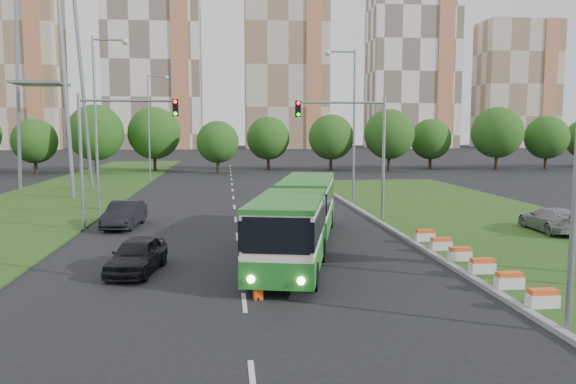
{
  "coord_description": "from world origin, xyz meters",
  "views": [
    {
      "loc": [
        -3.55,
        -24.85,
        5.96
      ],
      "look_at": [
        -0.29,
        4.82,
        2.6
      ],
      "focal_mm": 35.0,
      "sensor_mm": 36.0,
      "label": 1
    }
  ],
  "objects": [
    {
      "name": "grass_median",
      "position": [
        13.0,
        8.0,
        0.07
      ],
      "size": [
        14.0,
        60.0,
        0.15
      ],
      "primitive_type": "cube",
      "color": "#244513",
      "rests_on": "ground"
    },
    {
      "name": "car_median",
      "position": [
        14.76,
        4.81,
        0.85
      ],
      "size": [
        2.19,
        4.94,
        1.41
      ],
      "primitive_type": "imported",
      "rotation": [
        0.0,
        0.0,
        3.1
      ],
      "color": "gray",
      "rests_on": "grass_median"
    },
    {
      "name": "traffic_mast_median",
      "position": [
        4.78,
        10.0,
        5.35
      ],
      "size": [
        5.76,
        0.32,
        8.0
      ],
      "color": "gray",
      "rests_on": "ground"
    },
    {
      "name": "pedestrian",
      "position": [
        -2.91,
        -4.06,
        0.79
      ],
      "size": [
        0.45,
        0.62,
        1.57
      ],
      "primitive_type": "imported",
      "rotation": [
        0.0,
        0.0,
        1.44
      ],
      "color": "gray",
      "rests_on": "ground"
    },
    {
      "name": "car_left_near",
      "position": [
        -7.31,
        -1.38,
        0.74
      ],
      "size": [
        2.42,
        4.54,
        1.47
      ],
      "primitive_type": "imported",
      "rotation": [
        0.0,
        0.0,
        -0.16
      ],
      "color": "black",
      "rests_on": "ground"
    },
    {
      "name": "lane_markings",
      "position": [
        -3.0,
        20.0,
        0.0
      ],
      "size": [
        0.2,
        100.0,
        0.01
      ],
      "primitive_type": null,
      "color": "beige",
      "rests_on": "ground"
    },
    {
      "name": "flower_planters",
      "position": [
        6.7,
        -2.5,
        0.45
      ],
      "size": [
        1.1,
        11.5,
        0.6
      ],
      "primitive_type": null,
      "color": "silver",
      "rests_on": "grass_median"
    },
    {
      "name": "left_verge",
      "position": [
        -18.0,
        25.0,
        0.05
      ],
      "size": [
        12.0,
        110.0,
        0.1
      ],
      "primitive_type": "cube",
      "color": "#244513",
      "rests_on": "ground"
    },
    {
      "name": "median_kerb",
      "position": [
        6.05,
        8.0,
        0.09
      ],
      "size": [
        0.3,
        60.0,
        0.18
      ],
      "primitive_type": "cube",
      "color": "gray",
      "rests_on": "ground"
    },
    {
      "name": "traffic_mast_left",
      "position": [
        -10.38,
        9.0,
        5.35
      ],
      "size": [
        5.76,
        0.32,
        8.0
      ],
      "color": "gray",
      "rests_on": "ground"
    },
    {
      "name": "midrise_east",
      "position": [
        90.0,
        150.0,
        20.0
      ],
      "size": [
        24.0,
        14.0,
        40.0
      ],
      "primitive_type": "cube",
      "color": "beige",
      "rests_on": "ground"
    },
    {
      "name": "apartment_tower_east",
      "position": [
        55.0,
        150.0,
        23.5
      ],
      "size": [
        27.0,
        15.0,
        47.0
      ],
      "primitive_type": "cube",
      "color": "silver",
      "rests_on": "ground"
    },
    {
      "name": "apartment_tower_west",
      "position": [
        -65.0,
        150.0,
        24.0
      ],
      "size": [
        26.0,
        15.0,
        48.0
      ],
      "primitive_type": "cube",
      "color": "beige",
      "rests_on": "ground"
    },
    {
      "name": "apartment_tower_cwest",
      "position": [
        -25.0,
        150.0,
        26.0
      ],
      "size": [
        28.0,
        15.0,
        52.0
      ],
      "primitive_type": "cube",
      "color": "silver",
      "rests_on": "ground"
    },
    {
      "name": "tree_line",
      "position": [
        10.0,
        55.0,
        4.5
      ],
      "size": [
        120.0,
        8.0,
        9.0
      ],
      "primitive_type": null,
      "color": "#205416",
      "rests_on": "ground"
    },
    {
      "name": "ground",
      "position": [
        0.0,
        0.0,
        0.0
      ],
      "size": [
        360.0,
        360.0,
        0.0
      ],
      "primitive_type": "plane",
      "color": "black",
      "rests_on": "ground"
    },
    {
      "name": "apartment_tower_ceast",
      "position": [
        15.0,
        150.0,
        25.0
      ],
      "size": [
        25.0,
        15.0,
        50.0
      ],
      "primitive_type": "cube",
      "color": "beige",
      "rests_on": "ground"
    },
    {
      "name": "street_lamps",
      "position": [
        -3.0,
        10.0,
        6.0
      ],
      "size": [
        36.0,
        60.0,
        12.0
      ],
      "primitive_type": null,
      "color": "gray",
      "rests_on": "ground"
    },
    {
      "name": "shopping_trolley",
      "position": [
        -2.51,
        -5.69,
        0.26
      ],
      "size": [
        0.3,
        0.32,
        0.52
      ],
      "rotation": [
        0.0,
        0.0,
        0.21
      ],
      "color": "#EC4B0C",
      "rests_on": "ground"
    },
    {
      "name": "car_left_far",
      "position": [
        -9.78,
        9.79,
        0.79
      ],
      "size": [
        2.14,
        4.95,
        1.58
      ],
      "primitive_type": "imported",
      "rotation": [
        0.0,
        0.0,
        -0.1
      ],
      "color": "black",
      "rests_on": "ground"
    },
    {
      "name": "articulated_bus",
      "position": [
        -0.16,
        2.25,
        1.71
      ],
      "size": [
        2.65,
        16.98,
        2.8
      ],
      "rotation": [
        0.0,
        0.0,
        -0.23
      ],
      "color": "silver",
      "rests_on": "ground"
    }
  ]
}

